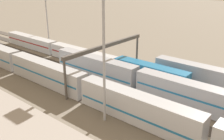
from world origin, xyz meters
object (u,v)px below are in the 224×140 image
train_on_track_2 (193,97)px  light_mast_1 (104,29)px  train_on_track_4 (85,88)px  signal_gantry (106,50)px  train_on_track_1 (77,54)px

train_on_track_2 → light_mast_1: (9.86, 13.04, 13.02)m
train_on_track_4 → train_on_track_2: 20.22m
train_on_track_4 → signal_gantry: bearing=-72.2°
train_on_track_1 → train_on_track_2: bearing=172.1°
train_on_track_1 → train_on_track_4: train_on_track_4 is taller
train_on_track_1 → train_on_track_4: (-18.57, 15.00, 0.49)m
train_on_track_1 → train_on_track_2: size_ratio=0.93×
train_on_track_4 → signal_gantry: signal_gantry is taller
train_on_track_2 → train_on_track_4: bearing=29.6°
train_on_track_1 → signal_gantry: size_ratio=2.66×
train_on_track_2 → light_mast_1: light_mast_1 is taller
train_on_track_1 → light_mast_1: light_mast_1 is taller
light_mast_1 → signal_gantry: (10.91, -13.04, -8.19)m
train_on_track_1 → light_mast_1: size_ratio=2.76×
train_on_track_4 → train_on_track_1: bearing=-38.9°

